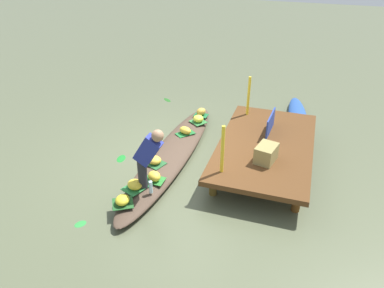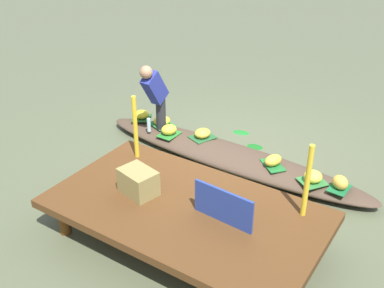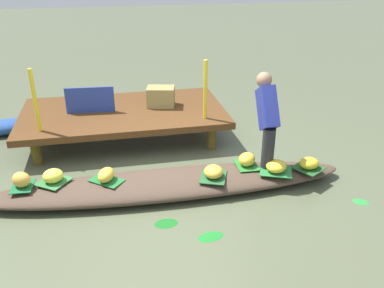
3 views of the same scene
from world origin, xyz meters
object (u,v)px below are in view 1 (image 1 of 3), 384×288
Objects in this scene: banana_bunch_5 at (201,112)px; produce_crate at (266,153)px; banana_bunch_1 at (185,130)px; market_banner at (270,123)px; vendor_person at (148,155)px; moored_boat at (298,120)px; banana_bunch_0 at (154,176)px; banana_bunch_2 at (154,160)px; vendor_boat at (171,155)px; banana_bunch_6 at (135,184)px; banana_bunch_4 at (198,119)px; water_bottle at (151,187)px; banana_bunch_3 at (122,200)px.

produce_crate is at bearing 43.13° from banana_bunch_5.
banana_bunch_1 is 0.38× the size of market_banner.
banana_bunch_1 is 1.83m from market_banner.
vendor_person reaches higher than market_banner.
banana_bunch_1 is at bearing -62.05° from moored_boat.
banana_bunch_2 is (-0.50, -0.21, -0.01)m from banana_bunch_0.
banana_bunch_6 is (1.38, -0.15, 0.18)m from vendor_boat.
vendor_person is 1.58× the size of market_banner.
banana_bunch_4 is at bearing -131.66° from produce_crate.
water_bottle reaches higher than moored_boat.
banana_bunch_3 is 0.59× the size of produce_crate.
water_bottle is at bearing 30.88° from vendor_person.
vendor_person reaches higher than banana_bunch_4.
vendor_person is at bearing 5.59° from vendor_boat.
moored_boat is 2.45m from banana_bunch_4.
banana_bunch_6 is at bearing -73.12° from vendor_person.
banana_bunch_3 reaches higher than moored_boat.
market_banner is (-1.49, 1.96, 0.37)m from banana_bunch_2.
banana_bunch_5 reaches higher than banana_bunch_2.
moored_boat is 4.42m from vendor_person.
banana_bunch_2 is 0.36× the size of market_banner.
vendor_boat is 1.43m from water_bottle.
market_banner reaches higher than banana_bunch_4.
banana_bunch_4 is 2.77m from banana_bunch_6.
water_bottle is at bearing 141.92° from banana_bunch_3.
water_bottle is at bearing 3.13° from banana_bunch_1.
banana_bunch_3 is (2.57, -0.21, -0.01)m from banana_bunch_1.
water_bottle is at bearing 0.98° from banana_bunch_5.
banana_bunch_5 reaches higher than vendor_boat.
banana_bunch_2 is at bearing -8.26° from banana_bunch_4.
moored_boat is 4.17m from banana_bunch_0.
banana_bunch_4 is 0.36m from banana_bunch_5.
banana_bunch_4 reaches higher than vendor_boat.
market_banner is (-0.93, 1.84, 0.56)m from vendor_boat.
vendor_boat is at bearing 175.02° from banana_bunch_3.
banana_bunch_5 is 3.12m from banana_bunch_6.
banana_bunch_0 is 1.11× the size of water_bottle.
banana_bunch_4 reaches higher than banana_bunch_6.
banana_bunch_5 is (0.69, -2.25, 0.20)m from moored_boat.
banana_bunch_1 is 2.11m from produce_crate.
moored_boat is at bearing 164.35° from market_banner.
banana_bunch_0 is 0.80m from banana_bunch_3.
banana_bunch_3 is at bearing -1.38° from banana_bunch_2.
banana_bunch_6 is (2.75, -0.30, -0.01)m from banana_bunch_4.
market_banner is at bearing 95.89° from banana_bunch_1.
banana_bunch_6 is 0.24× the size of vendor_person.
banana_bunch_3 is at bearing -3.89° from vendor_boat.
water_bottle reaches higher than banana_bunch_1.
vendor_person reaches higher than banana_bunch_5.
banana_bunch_0 is 2.68m from market_banner.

